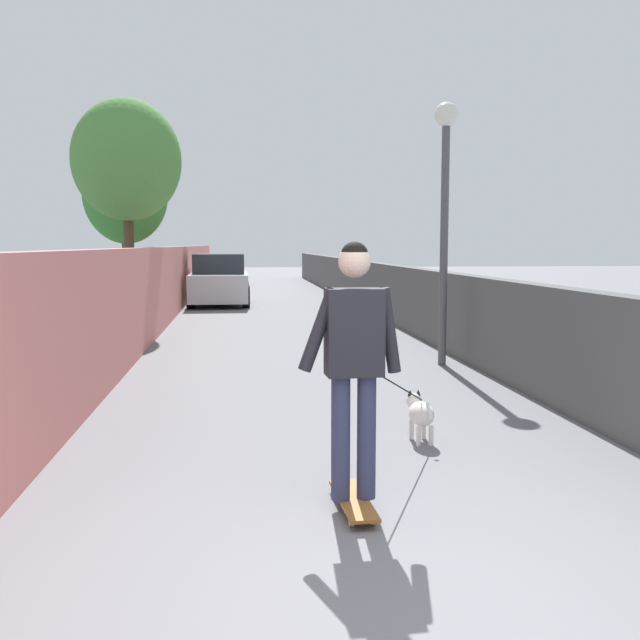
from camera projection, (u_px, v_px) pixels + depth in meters
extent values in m
plane|color=slate|center=(278.00, 320.00, 17.18)|extent=(80.00, 80.00, 0.00)
cube|color=#CC726B|center=(155.00, 290.00, 14.81)|extent=(48.00, 0.30, 1.77)
cube|color=#4C4C4C|center=(405.00, 297.00, 15.44)|extent=(48.00, 0.30, 1.35)
cylinder|color=brown|center=(127.00, 262.00, 21.50)|extent=(0.29, 0.29, 2.59)
ellipsoid|color=#387A33|center=(125.00, 194.00, 21.28)|extent=(2.52, 2.52, 3.01)
cylinder|color=#473523|center=(129.00, 260.00, 15.66)|extent=(0.22, 0.22, 2.95)
ellipsoid|color=#4C843D|center=(127.00, 160.00, 15.43)|extent=(2.37, 2.37, 2.66)
cylinder|color=#4C4C51|center=(444.00, 247.00, 10.58)|extent=(0.12, 0.12, 3.58)
sphere|color=silver|center=(446.00, 114.00, 10.37)|extent=(0.36, 0.36, 0.36)
cube|color=brown|center=(353.00, 500.00, 4.87)|extent=(0.81, 0.24, 0.02)
cylinder|color=beige|center=(336.00, 492.00, 5.14)|extent=(0.06, 0.03, 0.06)
cylinder|color=beige|center=(355.00, 491.00, 5.16)|extent=(0.06, 0.03, 0.06)
cylinder|color=beige|center=(352.00, 522.00, 4.59)|extent=(0.06, 0.03, 0.06)
cylinder|color=beige|center=(372.00, 521.00, 4.61)|extent=(0.06, 0.03, 0.06)
cylinder|color=#333859|center=(341.00, 438.00, 4.81)|extent=(0.14, 0.14, 0.86)
cylinder|color=#333859|center=(366.00, 437.00, 4.84)|extent=(0.14, 0.14, 0.86)
cube|color=#26262D|center=(354.00, 332.00, 4.74)|extent=(0.24, 0.39, 0.59)
cylinder|color=#26262D|center=(319.00, 330.00, 4.70)|extent=(0.10, 0.29, 0.58)
cylinder|color=#26262D|center=(389.00, 330.00, 4.78)|extent=(0.10, 0.18, 0.59)
sphere|color=beige|center=(354.00, 261.00, 4.69)|extent=(0.22, 0.22, 0.22)
sphere|color=black|center=(355.00, 256.00, 4.69)|extent=(0.19, 0.19, 0.19)
ellipsoid|color=white|center=(421.00, 414.00, 6.52)|extent=(0.37, 0.24, 0.22)
sphere|color=white|center=(414.00, 401.00, 6.74)|extent=(0.15, 0.15, 0.15)
cone|color=black|center=(410.00, 393.00, 6.73)|extent=(0.05, 0.05, 0.06)
cone|color=black|center=(418.00, 392.00, 6.74)|extent=(0.05, 0.05, 0.06)
cylinder|color=white|center=(411.00, 430.00, 6.64)|extent=(0.04, 0.04, 0.18)
cylinder|color=white|center=(424.00, 429.00, 6.66)|extent=(0.04, 0.04, 0.18)
cylinder|color=white|center=(418.00, 436.00, 6.41)|extent=(0.04, 0.04, 0.18)
cylinder|color=white|center=(431.00, 436.00, 6.43)|extent=(0.04, 0.04, 0.18)
cylinder|color=white|center=(429.00, 411.00, 6.29)|extent=(0.14, 0.04, 0.13)
cylinder|color=black|center=(393.00, 383.00, 5.63)|extent=(1.60, 0.91, 0.66)
cube|color=silver|center=(219.00, 286.00, 21.49)|extent=(3.87, 1.70, 0.80)
cube|color=#262B33|center=(219.00, 264.00, 21.41)|extent=(2.01, 1.50, 0.60)
cylinder|color=black|center=(196.00, 292.00, 22.61)|extent=(0.64, 0.22, 0.64)
cylinder|color=black|center=(245.00, 291.00, 22.79)|extent=(0.64, 0.22, 0.64)
cylinder|color=black|center=(191.00, 297.00, 20.24)|extent=(0.64, 0.22, 0.64)
cylinder|color=black|center=(246.00, 297.00, 20.41)|extent=(0.64, 0.22, 0.64)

